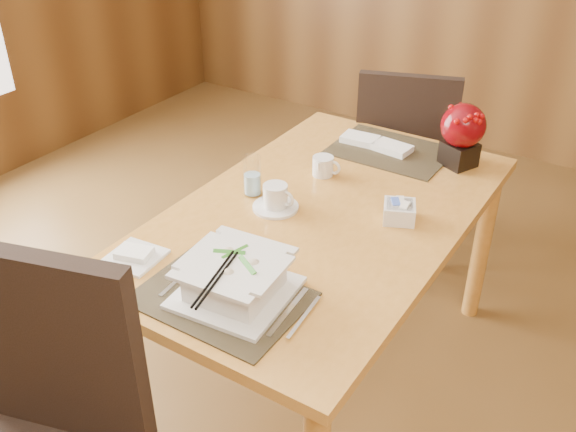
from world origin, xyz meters
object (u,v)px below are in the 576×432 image
Objects in this scene: coffee_cup at (275,199)px; berry_decor at (462,131)px; soup_setting at (235,279)px; water_glass at (252,176)px; bread_plate at (135,257)px; dining_table at (321,235)px; creamer_jug at (323,166)px; sugar_caddy at (399,212)px; far_chair at (404,155)px.

berry_decor is at bearing 57.63° from coffee_cup.
berry_decor reaches higher than soup_setting.
bread_plate is at bearing -98.16° from water_glass.
dining_table is 14.93× the size of creamer_jug.
creamer_jug is at bearing 159.01° from sugar_caddy.
sugar_caddy is at bearing 13.21° from water_glass.
creamer_jug is at bearing 62.63° from water_glass.
soup_setting is at bearing -109.33° from sugar_caddy.
bread_plate is (-0.07, -0.51, -0.07)m from water_glass.
creamer_jug is at bearing 96.61° from soup_setting.
dining_table is 9.54× the size of coffee_cup.
far_chair is (-0.09, 0.94, -0.11)m from dining_table.
bread_plate is at bearing -121.98° from dining_table.
creamer_jug is 0.10× the size of far_chair.
dining_table is at bearing 5.94° from water_glass.
creamer_jug reaches higher than dining_table.
coffee_cup is at bearing -122.37° from berry_decor.
coffee_cup is (-0.17, 0.46, -0.02)m from soup_setting.
creamer_jug is at bearing 67.67° from far_chair.
soup_setting is 0.57m from water_glass.
water_glass reaches higher than creamer_jug.
sugar_caddy is (0.50, 0.12, -0.04)m from water_glass.
water_glass is 0.60× the size of berry_decor.
creamer_jug is (0.13, 0.26, -0.04)m from water_glass.
creamer_jug is 0.75m from far_chair.
water_glass reaches higher than bread_plate.
soup_setting reaches higher than dining_table.
berry_decor is at bearing 65.26° from dining_table.
water_glass is 1.02m from far_chair.
water_glass is at bearing -174.06° from dining_table.
soup_setting is at bearing -83.80° from creamer_jug.
soup_setting is 2.08× the size of bread_plate.
water_glass reaches higher than soup_setting.
berry_decor reaches higher than sugar_caddy.
water_glass is 0.52m from sugar_caddy.
sugar_caddy is at bearing 92.03° from far_chair.
far_chair is at bearing 134.71° from berry_decor.
bread_plate is (-0.21, -0.77, -0.03)m from creamer_jug.
coffee_cup is at bearing -155.21° from dining_table.
coffee_cup reaches higher than bread_plate.
bread_plate is (-0.19, -0.47, -0.03)m from coffee_cup.
berry_decor is 1.28m from bread_plate.
sugar_caddy is at bearing -93.01° from berry_decor.
far_chair is at bearing 111.36° from sugar_caddy.
berry_decor is (0.27, 0.58, 0.24)m from dining_table.
water_glass is 0.81m from berry_decor.
far_chair is at bearing 79.94° from water_glass.
coffee_cup is 1.07× the size of water_glass.
soup_setting reaches higher than creamer_jug.
water_glass is 0.52m from bread_plate.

